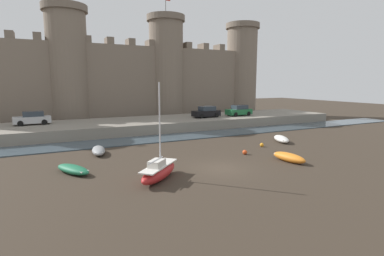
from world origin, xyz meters
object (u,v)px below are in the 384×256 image
(rowboat_foreground_centre, at_px, (98,150))
(car_quay_centre_east, at_px, (206,112))
(sailboat_midflat_centre, at_px, (159,171))
(mooring_buoy_off_centre, at_px, (245,152))
(rowboat_near_channel_right, at_px, (73,169))
(rowboat_midflat_left, at_px, (281,139))
(mooring_buoy_near_channel, at_px, (262,145))
(car_quay_west, at_px, (32,118))
(rowboat_near_channel_left, at_px, (289,157))
(car_quay_east, at_px, (239,111))

(rowboat_foreground_centre, bearing_deg, car_quay_centre_east, 32.30)
(sailboat_midflat_centre, relative_size, mooring_buoy_off_centre, 15.36)
(rowboat_near_channel_right, xyz_separation_m, mooring_buoy_off_centre, (14.38, -0.76, -0.11))
(rowboat_midflat_left, xyz_separation_m, mooring_buoy_near_channel, (-3.51, -1.03, -0.16))
(car_quay_west, xyz_separation_m, car_quay_centre_east, (22.66, -2.62, 0.00))
(rowboat_midflat_left, bearing_deg, rowboat_near_channel_left, -128.69)
(rowboat_near_channel_right, distance_m, rowboat_near_channel_left, 16.71)
(sailboat_midflat_centre, height_order, mooring_buoy_off_centre, sailboat_midflat_centre)
(rowboat_foreground_centre, xyz_separation_m, car_quay_east, (22.79, 10.67, 1.78))
(mooring_buoy_off_centre, bearing_deg, car_quay_west, 131.79)
(car_quay_east, distance_m, car_quay_west, 28.46)
(rowboat_foreground_centre, bearing_deg, rowboat_near_channel_right, -116.53)
(rowboat_midflat_left, xyz_separation_m, mooring_buoy_off_centre, (-7.00, -2.94, -0.15))
(sailboat_midflat_centre, distance_m, rowboat_midflat_left, 17.51)
(rowboat_near_channel_right, height_order, rowboat_midflat_left, rowboat_midflat_left)
(rowboat_near_channel_left, height_order, car_quay_west, car_quay_west)
(rowboat_midflat_left, xyz_separation_m, car_quay_west, (-24.33, 16.44, 1.78))
(sailboat_midflat_centre, bearing_deg, mooring_buoy_off_centre, 19.19)
(rowboat_near_channel_right, relative_size, car_quay_centre_east, 0.84)
(rowboat_near_channel_left, bearing_deg, car_quay_east, 65.44)
(mooring_buoy_near_channel, height_order, car_quay_west, car_quay_west)
(sailboat_midflat_centre, xyz_separation_m, mooring_buoy_near_channel, (12.86, 5.17, -0.40))
(rowboat_foreground_centre, relative_size, rowboat_near_channel_left, 1.03)
(rowboat_foreground_centre, bearing_deg, car_quay_west, 112.36)
(rowboat_near_channel_right, bearing_deg, car_quay_east, 31.98)
(car_quay_centre_east, bearing_deg, mooring_buoy_near_channel, -97.06)
(rowboat_midflat_left, relative_size, mooring_buoy_near_channel, 8.73)
(rowboat_midflat_left, bearing_deg, mooring_buoy_near_channel, -163.60)
(rowboat_foreground_centre, distance_m, car_quay_east, 25.23)
(rowboat_near_channel_left, relative_size, mooring_buoy_near_channel, 8.24)
(rowboat_near_channel_left, xyz_separation_m, car_quay_east, (9.25, 20.23, 1.76))
(car_quay_centre_east, bearing_deg, rowboat_foreground_centre, -147.70)
(car_quay_east, bearing_deg, car_quay_west, 174.40)
(rowboat_midflat_left, bearing_deg, car_quay_west, 145.95)
(rowboat_near_channel_left, xyz_separation_m, mooring_buoy_near_channel, (1.74, 5.53, -0.18))
(rowboat_near_channel_right, bearing_deg, sailboat_midflat_centre, -38.75)
(car_quay_east, relative_size, car_quay_centre_east, 1.00)
(rowboat_foreground_centre, height_order, rowboat_midflat_left, same)
(rowboat_near_channel_right, bearing_deg, mooring_buoy_off_centre, -3.03)
(sailboat_midflat_centre, xyz_separation_m, mooring_buoy_off_centre, (9.37, 3.26, -0.39))
(mooring_buoy_off_centre, relative_size, car_quay_west, 0.10)
(rowboat_near_channel_right, height_order, mooring_buoy_near_channel, rowboat_near_channel_right)
(rowboat_near_channel_left, distance_m, car_quay_east, 22.31)
(rowboat_near_channel_right, height_order, rowboat_foreground_centre, rowboat_foreground_centre)
(rowboat_midflat_left, height_order, mooring_buoy_near_channel, rowboat_midflat_left)
(sailboat_midflat_centre, distance_m, car_quay_centre_east, 24.89)
(rowboat_near_channel_right, height_order, car_quay_centre_east, car_quay_centre_east)
(rowboat_midflat_left, relative_size, rowboat_near_channel_left, 1.06)
(rowboat_midflat_left, distance_m, mooring_buoy_near_channel, 3.67)
(rowboat_near_channel_right, xyz_separation_m, car_quay_east, (25.38, 15.85, 1.82))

